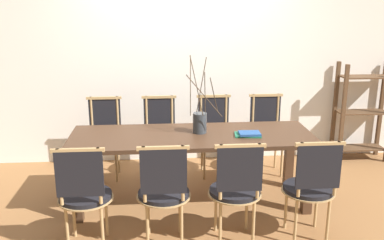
# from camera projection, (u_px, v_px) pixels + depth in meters

# --- Properties ---
(ground_plane) EXTENTS (16.00, 16.00, 0.00)m
(ground_plane) POSITION_uv_depth(u_px,v_px,m) (192.00, 202.00, 4.40)
(ground_plane) COLOR olive
(wall_rear) EXTENTS (12.00, 0.06, 3.20)m
(wall_rear) POSITION_uv_depth(u_px,v_px,m) (184.00, 34.00, 5.22)
(wall_rear) COLOR white
(wall_rear) RESTS_ON ground_plane
(dining_table) EXTENTS (2.39, 0.82, 0.73)m
(dining_table) POSITION_uv_depth(u_px,v_px,m) (192.00, 144.00, 4.23)
(dining_table) COLOR #422B1C
(dining_table) RESTS_ON ground_plane
(chair_near_leftend) EXTENTS (0.45, 0.45, 0.93)m
(chair_near_leftend) POSITION_uv_depth(u_px,v_px,m) (84.00, 193.00, 3.45)
(chair_near_leftend) COLOR black
(chair_near_leftend) RESTS_ON ground_plane
(chair_near_left) EXTENTS (0.45, 0.45, 0.93)m
(chair_near_left) POSITION_uv_depth(u_px,v_px,m) (164.00, 190.00, 3.50)
(chair_near_left) COLOR black
(chair_near_left) RESTS_ON ground_plane
(chair_near_center) EXTENTS (0.45, 0.45, 0.93)m
(chair_near_center) POSITION_uv_depth(u_px,v_px,m) (236.00, 188.00, 3.55)
(chair_near_center) COLOR black
(chair_near_center) RESTS_ON ground_plane
(chair_near_right) EXTENTS (0.45, 0.45, 0.93)m
(chair_near_right) POSITION_uv_depth(u_px,v_px,m) (311.00, 185.00, 3.59)
(chair_near_right) COLOR black
(chair_near_right) RESTS_ON ground_plane
(chair_far_leftend) EXTENTS (0.45, 0.45, 0.93)m
(chair_far_leftend) POSITION_uv_depth(u_px,v_px,m) (104.00, 135.00, 4.92)
(chair_far_leftend) COLOR black
(chair_far_leftend) RESTS_ON ground_plane
(chair_far_left) EXTENTS (0.45, 0.45, 0.93)m
(chair_far_left) POSITION_uv_depth(u_px,v_px,m) (160.00, 134.00, 4.97)
(chair_far_left) COLOR black
(chair_far_left) RESTS_ON ground_plane
(chair_far_center) EXTENTS (0.45, 0.45, 0.93)m
(chair_far_center) POSITION_uv_depth(u_px,v_px,m) (215.00, 133.00, 5.02)
(chair_far_center) COLOR black
(chair_far_center) RESTS_ON ground_plane
(chair_far_right) EXTENTS (0.45, 0.45, 0.93)m
(chair_far_right) POSITION_uv_depth(u_px,v_px,m) (267.00, 131.00, 5.07)
(chair_far_right) COLOR black
(chair_far_right) RESTS_ON ground_plane
(vase_centerpiece) EXTENTS (0.35, 0.31, 0.77)m
(vase_centerpiece) POSITION_uv_depth(u_px,v_px,m) (200.00, 121.00, 4.23)
(vase_centerpiece) COLOR #33383D
(vase_centerpiece) RESTS_ON dining_table
(book_stack) EXTENTS (0.27, 0.20, 0.04)m
(book_stack) POSITION_uv_depth(u_px,v_px,m) (249.00, 134.00, 4.16)
(book_stack) COLOR #1E6B4C
(book_stack) RESTS_ON dining_table
(shelving_rack) EXTENTS (0.67, 0.30, 1.26)m
(shelving_rack) POSITION_uv_depth(u_px,v_px,m) (362.00, 112.00, 5.44)
(shelving_rack) COLOR #513823
(shelving_rack) RESTS_ON ground_plane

